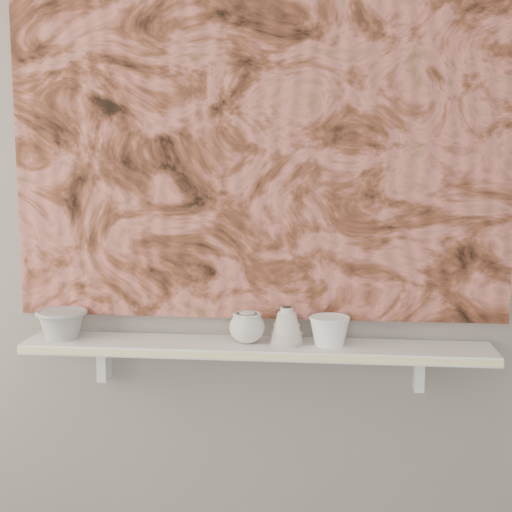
# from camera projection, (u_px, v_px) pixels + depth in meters

# --- Properties ---
(wall_back) EXTENTS (3.60, 0.00, 3.60)m
(wall_back) POSITION_uv_depth(u_px,v_px,m) (259.00, 201.00, 2.16)
(wall_back) COLOR gray
(wall_back) RESTS_ON floor
(shelf) EXTENTS (1.40, 0.18, 0.03)m
(shelf) POSITION_uv_depth(u_px,v_px,m) (256.00, 348.00, 2.13)
(shelf) COLOR white
(shelf) RESTS_ON wall_back
(shelf_stripe) EXTENTS (1.40, 0.01, 0.02)m
(shelf_stripe) POSITION_uv_depth(u_px,v_px,m) (252.00, 357.00, 2.04)
(shelf_stripe) COLOR #F7EEA5
(shelf_stripe) RESTS_ON shelf
(bracket_left) EXTENTS (0.03, 0.06, 0.12)m
(bracket_left) POSITION_uv_depth(u_px,v_px,m) (104.00, 361.00, 2.25)
(bracket_left) COLOR white
(bracket_left) RESTS_ON wall_back
(bracket_right) EXTENTS (0.03, 0.06, 0.12)m
(bracket_right) POSITION_uv_depth(u_px,v_px,m) (419.00, 371.00, 2.16)
(bracket_right) COLOR white
(bracket_right) RESTS_ON wall_back
(painting) EXTENTS (1.50, 0.02, 1.10)m
(painting) POSITION_uv_depth(u_px,v_px,m) (258.00, 137.00, 2.12)
(painting) COLOR brown
(painting) RESTS_ON wall_back
(house_motif) EXTENTS (0.09, 0.00, 0.08)m
(house_motif) POSITION_uv_depth(u_px,v_px,m) (409.00, 242.00, 2.11)
(house_motif) COLOR black
(house_motif) RESTS_ON painting
(bowl_grey) EXTENTS (0.21, 0.21, 0.09)m
(bowl_grey) POSITION_uv_depth(u_px,v_px,m) (62.00, 324.00, 2.18)
(bowl_grey) COLOR #969693
(bowl_grey) RESTS_ON shelf
(cup_cream) EXTENTS (0.13, 0.13, 0.10)m
(cup_cream) POSITION_uv_depth(u_px,v_px,m) (247.00, 327.00, 2.12)
(cup_cream) COLOR silver
(cup_cream) RESTS_ON shelf
(bell_vessel) EXTENTS (0.13, 0.13, 0.11)m
(bell_vessel) POSITION_uv_depth(u_px,v_px,m) (287.00, 326.00, 2.11)
(bell_vessel) COLOR silver
(bell_vessel) RESTS_ON shelf
(bowl_white) EXTENTS (0.13, 0.13, 0.09)m
(bowl_white) POSITION_uv_depth(u_px,v_px,m) (330.00, 331.00, 2.10)
(bowl_white) COLOR white
(bowl_white) RESTS_ON shelf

